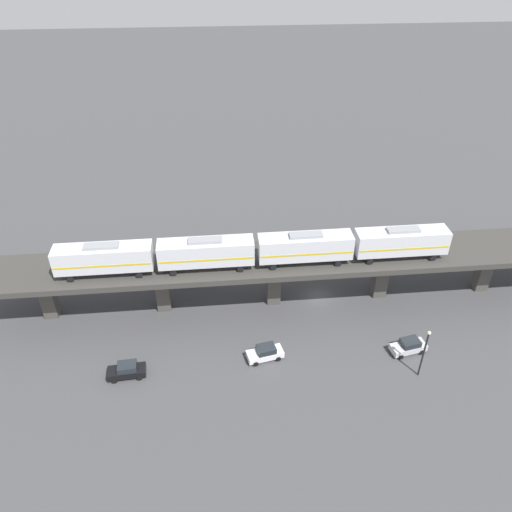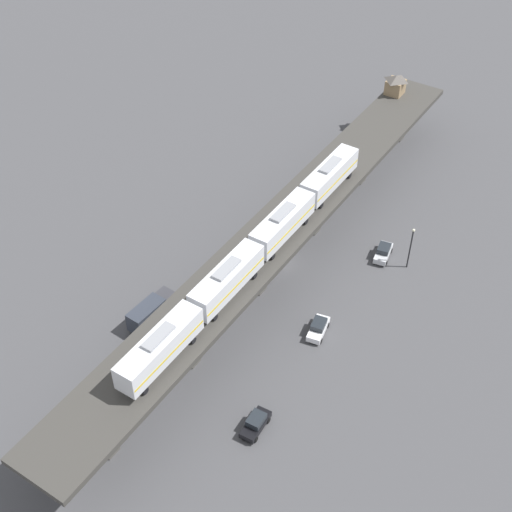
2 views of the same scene
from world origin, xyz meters
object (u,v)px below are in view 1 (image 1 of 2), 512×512
(subway_train, at_px, (256,249))
(street_car_white, at_px, (265,353))
(delivery_truck, at_px, (185,261))
(street_car_black, at_px, (127,370))
(street_car_silver, at_px, (409,346))
(street_lamp, at_px, (425,350))

(subway_train, distance_m, street_car_white, 12.89)
(subway_train, relative_size, delivery_truck, 6.84)
(street_car_black, height_order, delivery_truck, delivery_truck)
(street_car_silver, distance_m, delivery_truck, 33.94)
(delivery_truck, bearing_deg, street_car_white, -151.72)
(street_car_silver, relative_size, street_lamp, 0.67)
(street_car_silver, bearing_deg, subway_train, 61.77)
(street_car_black, distance_m, street_car_silver, 34.12)
(subway_train, height_order, street_car_white, subway_train)
(subway_train, relative_size, street_car_black, 11.01)
(street_car_white, bearing_deg, street_car_black, 94.98)
(delivery_truck, xyz_separation_m, street_lamp, (-23.06, -27.88, 2.35))
(subway_train, height_order, street_lamp, subway_train)
(subway_train, bearing_deg, street_lamp, -126.72)
(subway_train, xyz_separation_m, delivery_truck, (9.60, 9.84, -8.06))
(street_car_white, bearing_deg, subway_train, 2.11)
(street_car_black, relative_size, delivery_truck, 0.62)
(street_lamp, bearing_deg, street_car_black, 85.47)
(delivery_truck, bearing_deg, street_car_silver, -124.67)
(delivery_truck, bearing_deg, street_lamp, -129.59)
(street_car_silver, xyz_separation_m, delivery_truck, (19.30, 27.91, 0.82))
(street_car_white, height_order, delivery_truck, delivery_truck)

